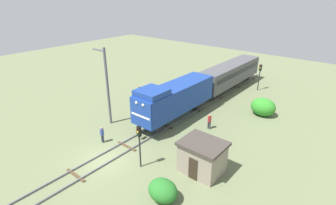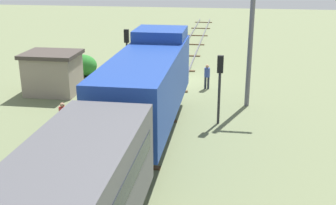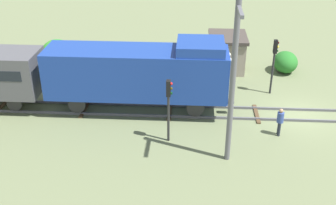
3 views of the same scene
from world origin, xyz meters
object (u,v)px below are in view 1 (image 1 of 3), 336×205
(traffic_signal_near, at_px, (139,139))
(traffic_signal_mid, at_px, (140,97))
(worker_near_track, at_px, (102,133))
(worker_by_signal, at_px, (209,120))
(catenary_mast, at_px, (107,85))
(relay_hut, at_px, (202,157))
(locomotive, at_px, (175,97))
(passenger_car_leading, at_px, (230,73))
(traffic_signal_far, at_px, (260,73))

(traffic_signal_near, bearing_deg, traffic_signal_mid, 134.64)
(traffic_signal_mid, xyz_separation_m, worker_near_track, (1.00, -6.31, -1.61))
(worker_by_signal, bearing_deg, catenary_mast, 19.98)
(worker_by_signal, xyz_separation_m, catenary_mast, (-9.26, -5.89, 3.51))
(relay_hut, bearing_deg, catenary_mast, 176.91)
(worker_by_signal, height_order, catenary_mast, catenary_mast)
(traffic_signal_near, bearing_deg, locomotive, 110.26)
(passenger_car_leading, distance_m, relay_hut, 20.63)
(catenary_mast, bearing_deg, worker_by_signal, 32.48)
(catenary_mast, relative_size, relay_hut, 2.43)
(traffic_signal_mid, distance_m, worker_by_signal, 8.22)
(traffic_signal_near, distance_m, catenary_mast, 9.15)
(passenger_car_leading, xyz_separation_m, worker_by_signal, (4.20, -12.62, -1.53))
(traffic_signal_near, height_order, traffic_signal_far, traffic_signal_far)
(worker_near_track, distance_m, catenary_mast, 5.40)
(locomotive, xyz_separation_m, traffic_signal_mid, (-3.40, -1.98, -0.17))
(traffic_signal_far, relative_size, relay_hut, 1.11)
(traffic_signal_mid, xyz_separation_m, catenary_mast, (-1.66, -3.19, 1.91))
(passenger_car_leading, height_order, relay_hut, passenger_car_leading)
(traffic_signal_mid, height_order, relay_hut, traffic_signal_mid)
(passenger_car_leading, relative_size, traffic_signal_mid, 3.76)
(locomotive, distance_m, traffic_signal_far, 15.90)
(traffic_signal_near, bearing_deg, worker_by_signal, 83.92)
(locomotive, bearing_deg, catenary_mast, -134.34)
(locomotive, height_order, passenger_car_leading, locomotive)
(traffic_signal_near, distance_m, traffic_signal_mid, 9.39)
(traffic_signal_far, distance_m, relay_hut, 21.73)
(locomotive, bearing_deg, worker_near_track, -106.14)
(traffic_signal_mid, height_order, worker_by_signal, traffic_signal_mid)
(passenger_car_leading, bearing_deg, catenary_mast, -105.28)
(worker_near_track, relative_size, catenary_mast, 0.20)
(worker_by_signal, bearing_deg, worker_near_track, 41.27)
(catenary_mast, height_order, relay_hut, catenary_mast)
(traffic_signal_near, height_order, worker_by_signal, traffic_signal_near)
(traffic_signal_near, xyz_separation_m, traffic_signal_mid, (-6.60, 6.68, -0.10))
(worker_near_track, xyz_separation_m, relay_hut, (9.90, 2.44, 0.40))
(catenary_mast, bearing_deg, traffic_signal_near, -22.91)
(passenger_car_leading, xyz_separation_m, traffic_signal_near, (3.20, -22.00, 0.18))
(passenger_car_leading, distance_m, traffic_signal_near, 22.24)
(traffic_signal_far, relative_size, worker_by_signal, 2.29)
(traffic_signal_far, height_order, catenary_mast, catenary_mast)
(worker_by_signal, distance_m, catenary_mast, 11.52)
(worker_by_signal, bearing_deg, traffic_signal_mid, 7.07)
(passenger_car_leading, bearing_deg, traffic_signal_mid, -102.51)
(passenger_car_leading, bearing_deg, worker_by_signal, -71.59)
(worker_by_signal, height_order, relay_hut, relay_hut)
(traffic_signal_far, distance_m, catenary_mast, 22.47)
(worker_near_track, bearing_deg, passenger_car_leading, 25.42)
(traffic_signal_near, distance_m, worker_by_signal, 9.59)
(passenger_car_leading, bearing_deg, relay_hut, -68.65)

